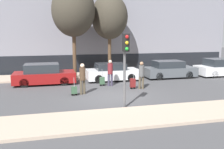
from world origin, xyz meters
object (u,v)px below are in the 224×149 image
parked_car_1 (112,72)px  bare_tree_down_street (73,10)px  pedestrian_right (141,73)px  trolley_right (133,83)px  trolley_center (102,81)px  parked_car_3 (222,68)px  pedestrian_left (82,77)px  pedestrian_center (110,71)px  traffic_light (125,56)px  parked_bicycle (103,70)px  parked_car_2 (169,70)px  parked_car_0 (44,75)px  bare_tree_near_crossing (110,17)px  trolley_left (74,90)px

parked_car_1 → bare_tree_down_street: bearing=150.7°
pedestrian_right → trolley_right: bearing=-179.9°
trolley_center → bare_tree_down_street: 6.02m
parked_car_3 → trolley_center: 10.72m
pedestrian_left → trolley_right: size_ratio=1.49×
parked_car_3 → pedestrian_center: 10.21m
pedestrian_right → traffic_light: (-2.27, -3.81, 1.51)m
parked_car_1 → trolley_center: bearing=-122.8°
pedestrian_left → parked_bicycle: pedestrian_left is taller
parked_car_1 → bare_tree_down_street: (-2.63, 1.48, 4.59)m
pedestrian_center → traffic_light: (-0.56, -5.20, 1.51)m
trolley_center → parked_car_2: bearing=16.6°
parked_bicycle → bare_tree_down_street: (-2.43, -0.77, 4.72)m
parked_car_0 → parked_car_1: bearing=1.7°
trolley_center → bare_tree_down_street: bearing=114.9°
parked_car_1 → pedestrian_right: (1.11, -3.26, 0.38)m
parked_car_2 → pedestrian_right: bearing=-138.0°
parked_car_0 → pedestrian_left: (2.23, -3.62, 0.37)m
parked_car_1 → pedestrian_right: pedestrian_right is taller
pedestrian_center → bare_tree_near_crossing: (1.04, 4.44, 3.83)m
trolley_left → traffic_light: 4.34m
trolley_right → bare_tree_near_crossing: bearing=91.3°
trolley_left → parked_car_2: bearing=26.4°
trolley_left → trolley_center: size_ratio=0.93×
parked_car_3 → parked_bicycle: bearing=165.9°
parked_car_3 → traffic_light: bearing=-147.1°
trolley_center → pedestrian_right: bearing=-33.8°
trolley_left → trolley_center: trolley_center is taller
parked_car_3 → trolley_center: parked_car_3 is taller
parked_car_2 → traffic_light: traffic_light is taller
parked_car_1 → traffic_light: size_ratio=1.11×
pedestrian_left → trolley_left: pedestrian_left is taller
parked_car_0 → trolley_right: (5.52, -3.00, -0.28)m
parked_car_2 → parked_bicycle: bearing=155.4°
pedestrian_center → bare_tree_down_street: 5.75m
pedestrian_center → bare_tree_down_street: bearing=133.5°
pedestrian_left → parked_bicycle: bearing=47.1°
trolley_left → parked_bicycle: bearing=64.0°
pedestrian_left → trolley_right: pedestrian_left is taller
pedestrian_left → pedestrian_right: pedestrian_left is taller
parked_car_0 → trolley_left: 4.19m
pedestrian_right → trolley_right: (-0.54, 0.11, -0.61)m
pedestrian_left → trolley_center: size_ratio=1.59×
parked_car_0 → parked_car_3: bearing=-0.2°
parked_car_3 → trolley_left: parked_car_3 is taller
parked_car_2 → bare_tree_near_crossing: size_ratio=0.62×
trolley_left → pedestrian_right: (4.34, 0.70, 0.68)m
pedestrian_center → pedestrian_left: bearing=-126.1°
trolley_center → parked_bicycle: (0.93, 4.00, 0.14)m
bare_tree_down_street → parked_car_0: bearing=-145.0°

